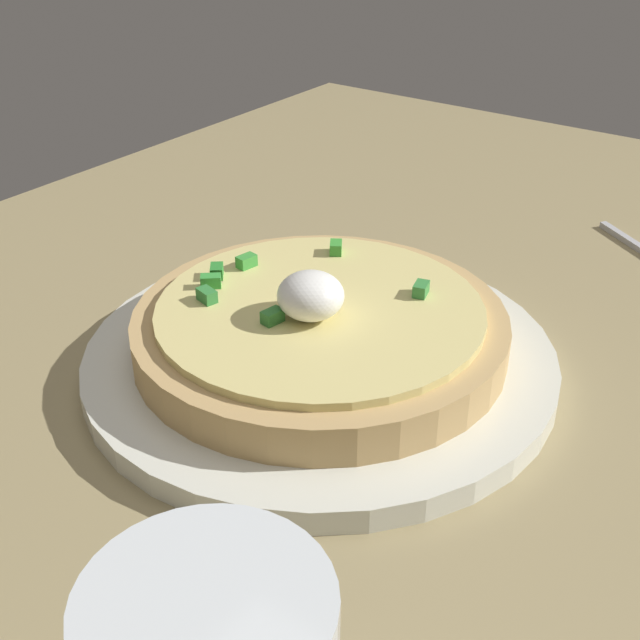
{
  "coord_description": "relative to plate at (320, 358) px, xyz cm",
  "views": [
    {
      "loc": [
        38.49,
        22.09,
        31.41
      ],
      "look_at": [
        3.05,
        -3.39,
        5.88
      ],
      "focal_mm": 46.19,
      "sensor_mm": 36.0,
      "label": 1
    }
  ],
  "objects": [
    {
      "name": "pizza",
      "position": [
        0.04,
        -0.01,
        2.28
      ],
      "size": [
        23.1,
        23.1,
        5.78
      ],
      "color": "tan",
      "rests_on": "plate"
    },
    {
      "name": "dining_table",
      "position": [
        -3.05,
        3.39,
        -1.94
      ],
      "size": [
        110.73,
        87.62,
        2.37
      ],
      "primitive_type": "cube",
      "color": "#95845A",
      "rests_on": "ground"
    },
    {
      "name": "plate",
      "position": [
        0.0,
        0.0,
        0.0
      ],
      "size": [
        29.44,
        29.44,
        1.5
      ],
      "primitive_type": "cylinder",
      "color": "silver",
      "rests_on": "dining_table"
    }
  ]
}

